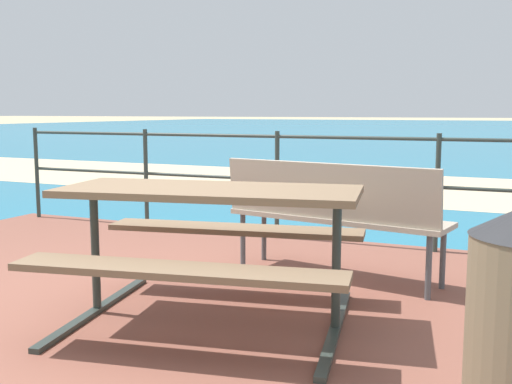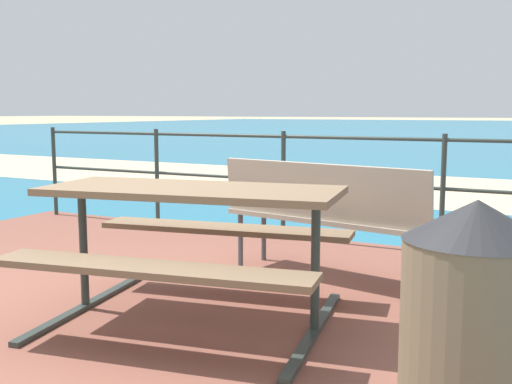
% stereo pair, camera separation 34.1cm
% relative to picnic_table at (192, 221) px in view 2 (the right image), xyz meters
% --- Properties ---
extents(ground_plane, '(240.00, 240.00, 0.00)m').
position_rel_picnic_table_xyz_m(ground_plane, '(-0.50, -0.09, -0.65)').
color(ground_plane, tan).
extents(patio_paving, '(6.40, 5.20, 0.06)m').
position_rel_picnic_table_xyz_m(patio_paving, '(-0.50, -0.09, -0.62)').
color(patio_paving, brown).
rests_on(patio_paving, ground).
extents(beach_strip, '(54.09, 5.49, 0.01)m').
position_rel_picnic_table_xyz_m(beach_strip, '(-0.50, 7.17, -0.64)').
color(beach_strip, beige).
rests_on(beach_strip, ground).
extents(picnic_table, '(1.89, 1.61, 0.78)m').
position_rel_picnic_table_xyz_m(picnic_table, '(0.00, 0.00, 0.00)').
color(picnic_table, '#7A6047').
rests_on(picnic_table, patio_paving).
extents(park_bench, '(1.67, 0.71, 0.86)m').
position_rel_picnic_table_xyz_m(park_bench, '(0.39, 1.13, -0.06)').
color(park_bench, tan).
rests_on(park_bench, patio_paving).
extents(railing_fence, '(5.94, 0.04, 1.03)m').
position_rel_picnic_table_xyz_m(railing_fence, '(-0.50, 2.34, 0.07)').
color(railing_fence, '#2D3833').
rests_on(railing_fence, patio_paving).
extents(trash_bin, '(0.43, 0.43, 0.96)m').
position_rel_picnic_table_xyz_m(trash_bin, '(1.67, -1.03, -0.11)').
color(trash_bin, '#726047').
rests_on(trash_bin, patio_paving).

